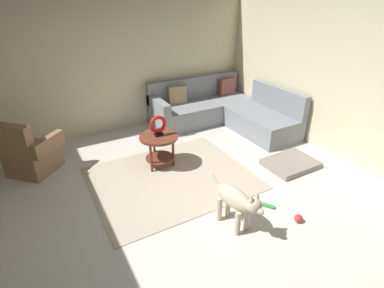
{
  "coord_description": "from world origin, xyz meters",
  "views": [
    {
      "loc": [
        -1.4,
        -2.7,
        2.5
      ],
      "look_at": [
        0.45,
        0.6,
        0.55
      ],
      "focal_mm": 27.67,
      "sensor_mm": 36.0,
      "label": 1
    }
  ],
  "objects_px": {
    "armchair": "(29,154)",
    "torus_sculpture": "(158,125)",
    "dog_toy_rope": "(268,205)",
    "dog": "(236,201)",
    "dog_toy_ball": "(299,218)",
    "dog_bed_mat": "(291,163)",
    "side_table": "(159,143)",
    "sectional_couch": "(223,111)"
  },
  "relations": [
    {
      "from": "armchair",
      "to": "dog_toy_rope",
      "type": "xyz_separation_m",
      "value": [
        2.59,
        -2.43,
        -0.3
      ]
    },
    {
      "from": "dog_toy_rope",
      "to": "side_table",
      "type": "bearing_deg",
      "value": 116.07
    },
    {
      "from": "side_table",
      "to": "dog_bed_mat",
      "type": "xyz_separation_m",
      "value": [
        1.83,
        -1.04,
        -0.37
      ]
    },
    {
      "from": "torus_sculpture",
      "to": "dog_toy_ball",
      "type": "bearing_deg",
      "value": -65.28
    },
    {
      "from": "sectional_couch",
      "to": "armchair",
      "type": "xyz_separation_m",
      "value": [
        -3.62,
        -0.11,
        0.03
      ]
    },
    {
      "from": "armchair",
      "to": "dog_toy_rope",
      "type": "relative_size",
      "value": 5.71
    },
    {
      "from": "dog",
      "to": "side_table",
      "type": "bearing_deg",
      "value": -90.7
    },
    {
      "from": "sectional_couch",
      "to": "dog_bed_mat",
      "type": "distance_m",
      "value": 1.96
    },
    {
      "from": "armchair",
      "to": "dog_bed_mat",
      "type": "xyz_separation_m",
      "value": [
        3.62,
        -1.83,
        -0.28
      ]
    },
    {
      "from": "dog_bed_mat",
      "to": "dog_toy_ball",
      "type": "bearing_deg",
      "value": -131.97
    },
    {
      "from": "torus_sculpture",
      "to": "dog_toy_rope",
      "type": "distance_m",
      "value": 1.95
    },
    {
      "from": "side_table",
      "to": "torus_sculpture",
      "type": "height_order",
      "value": "torus_sculpture"
    },
    {
      "from": "torus_sculpture",
      "to": "dog",
      "type": "bearing_deg",
      "value": -82.99
    },
    {
      "from": "sectional_couch",
      "to": "side_table",
      "type": "xyz_separation_m",
      "value": [
        -1.83,
        -0.91,
        0.13
      ]
    },
    {
      "from": "armchair",
      "to": "dog_toy_rope",
      "type": "height_order",
      "value": "armchair"
    },
    {
      "from": "torus_sculpture",
      "to": "dog_bed_mat",
      "type": "xyz_separation_m",
      "value": [
        1.83,
        -1.04,
        -0.67
      ]
    },
    {
      "from": "dog",
      "to": "dog_toy_rope",
      "type": "relative_size",
      "value": 4.88
    },
    {
      "from": "dog",
      "to": "dog_toy_rope",
      "type": "xyz_separation_m",
      "value": [
        0.59,
        0.07,
        -0.35
      ]
    },
    {
      "from": "dog_toy_ball",
      "to": "dog_toy_rope",
      "type": "relative_size",
      "value": 0.59
    },
    {
      "from": "dog_toy_rope",
      "to": "sectional_couch",
      "type": "bearing_deg",
      "value": 67.85
    },
    {
      "from": "side_table",
      "to": "dog_toy_rope",
      "type": "xyz_separation_m",
      "value": [
        0.8,
        -1.63,
        -0.39
      ]
    },
    {
      "from": "armchair",
      "to": "torus_sculpture",
      "type": "bearing_deg",
      "value": 20.94
    },
    {
      "from": "dog",
      "to": "dog_toy_rope",
      "type": "bearing_deg",
      "value": 179.34
    },
    {
      "from": "torus_sculpture",
      "to": "dog_bed_mat",
      "type": "distance_m",
      "value": 2.2
    },
    {
      "from": "sectional_couch",
      "to": "dog_toy_ball",
      "type": "relative_size",
      "value": 21.97
    },
    {
      "from": "dog_toy_ball",
      "to": "dog_toy_rope",
      "type": "height_order",
      "value": "dog_toy_ball"
    },
    {
      "from": "sectional_couch",
      "to": "torus_sculpture",
      "type": "bearing_deg",
      "value": -153.72
    },
    {
      "from": "armchair",
      "to": "side_table",
      "type": "height_order",
      "value": "armchair"
    },
    {
      "from": "sectional_couch",
      "to": "torus_sculpture",
      "type": "distance_m",
      "value": 2.09
    },
    {
      "from": "sectional_couch",
      "to": "armchair",
      "type": "height_order",
      "value": "same"
    },
    {
      "from": "armchair",
      "to": "torus_sculpture",
      "type": "distance_m",
      "value": 1.99
    },
    {
      "from": "side_table",
      "to": "torus_sculpture",
      "type": "bearing_deg",
      "value": -110.56
    },
    {
      "from": "side_table",
      "to": "dog",
      "type": "height_order",
      "value": "dog"
    },
    {
      "from": "side_table",
      "to": "dog_toy_ball",
      "type": "relative_size",
      "value": 5.86
    },
    {
      "from": "dog",
      "to": "dog_toy_ball",
      "type": "bearing_deg",
      "value": 148.31
    },
    {
      "from": "dog",
      "to": "dog_toy_ball",
      "type": "distance_m",
      "value": 0.86
    },
    {
      "from": "sectional_couch",
      "to": "dog_toy_ball",
      "type": "distance_m",
      "value": 3.08
    },
    {
      "from": "side_table",
      "to": "dog_toy_ball",
      "type": "bearing_deg",
      "value": -65.28
    },
    {
      "from": "armchair",
      "to": "dog",
      "type": "height_order",
      "value": "armchair"
    },
    {
      "from": "sectional_couch",
      "to": "dog_toy_rope",
      "type": "bearing_deg",
      "value": -112.15
    },
    {
      "from": "side_table",
      "to": "dog_bed_mat",
      "type": "bearing_deg",
      "value": -29.53
    },
    {
      "from": "dog_bed_mat",
      "to": "dog_toy_rope",
      "type": "relative_size",
      "value": 4.61
    }
  ]
}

